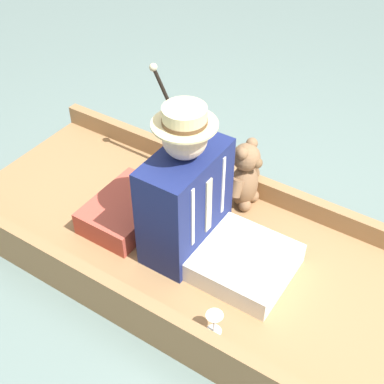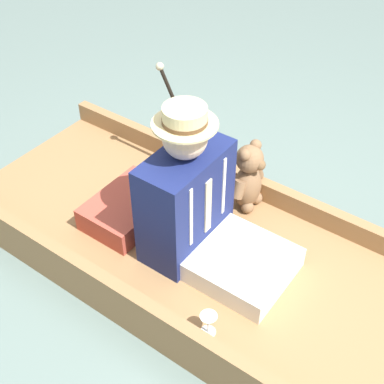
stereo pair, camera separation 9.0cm
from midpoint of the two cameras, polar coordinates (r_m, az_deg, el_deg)
ground_plane at (r=2.74m, az=4.76°, el=-9.33°), size 16.00×16.00×0.00m
punt_boat at (r=2.67m, az=4.86°, el=-8.17°), size 1.06×2.94×0.26m
seat_cushion at (r=2.80m, az=-5.83°, el=-1.72°), size 0.46×0.32×0.13m
seated_person at (r=2.47m, az=1.67°, el=-1.63°), size 0.47×0.69×0.79m
teddy_bear at (r=2.80m, az=6.97°, el=1.48°), size 0.28×0.16×0.40m
wine_glass at (r=2.30m, az=2.93°, el=-13.54°), size 0.07×0.07×0.12m
walking_cane at (r=2.91m, az=-0.43°, el=8.35°), size 0.04×0.36×0.65m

